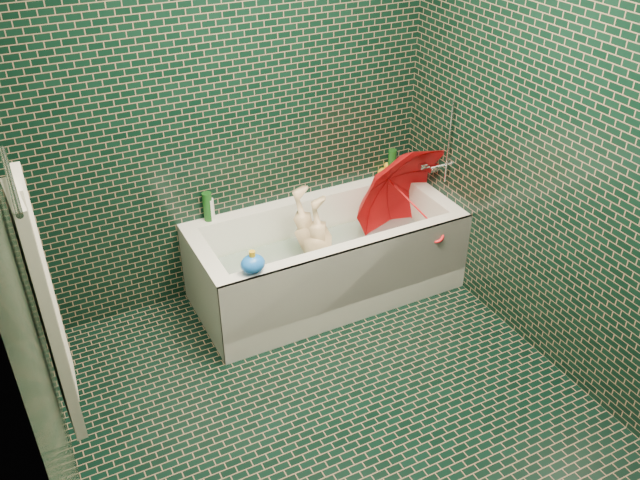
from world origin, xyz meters
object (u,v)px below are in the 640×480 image
bathtub (327,266)px  child (320,257)px  umbrella (414,206)px  rubber_duck (384,171)px  bath_toy (253,264)px

bathtub → child: size_ratio=1.78×
bathtub → child: bearing=-167.0°
child → umbrella: umbrella is taller
child → rubber_duck: size_ratio=7.87×
bathtub → rubber_duck: 0.82m
bath_toy → rubber_duck: bearing=42.4°
umbrella → bath_toy: size_ratio=4.36×
bathtub → child: 0.12m
bathtub → child: bathtub is taller
bathtub → rubber_duck: rubber_duck is taller
child → umbrella: size_ratio=1.33×
umbrella → rubber_duck: (0.04, 0.44, 0.05)m
bathtub → umbrella: size_ratio=2.36×
bathtub → bath_toy: 0.80m
bathtub → umbrella: 0.69m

